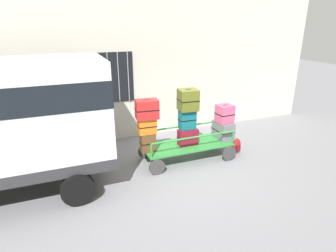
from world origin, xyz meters
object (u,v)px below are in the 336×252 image
(suitcase_midleft_middle, at_px, (187,119))
(backpack, at_px, (236,146))
(suitcase_left_bottom, at_px, (148,143))
(suitcase_left_middle, at_px, (147,126))
(suitcase_left_top, at_px, (147,109))
(suitcase_center_middle, at_px, (225,114))
(suitcase_center_bottom, at_px, (223,130))
(suitcase_midleft_top, at_px, (188,100))
(suitcase_midleft_bottom, at_px, (188,137))
(luggage_cart, at_px, (187,147))

(suitcase_midleft_middle, distance_m, backpack, 1.79)
(suitcase_left_bottom, xyz_separation_m, backpack, (2.64, -0.10, -0.48))
(suitcase_left_middle, height_order, suitcase_left_top, suitcase_left_top)
(suitcase_left_bottom, bearing_deg, backpack, -2.08)
(suitcase_left_top, xyz_separation_m, suitcase_center_middle, (2.26, 0.04, -0.39))
(suitcase_left_bottom, relative_size, suitcase_center_bottom, 0.78)
(suitcase_midleft_top, height_order, suitcase_center_bottom, suitcase_midleft_top)
(suitcase_midleft_middle, height_order, suitcase_midleft_top, suitcase_midleft_top)
(suitcase_midleft_bottom, height_order, suitcase_midleft_middle, suitcase_midleft_middle)
(suitcase_left_middle, bearing_deg, suitcase_center_middle, -0.12)
(suitcase_midleft_bottom, distance_m, suitcase_midleft_top, 1.02)
(luggage_cart, distance_m, suitcase_midleft_middle, 0.79)
(luggage_cart, relative_size, suitcase_center_middle, 5.07)
(suitcase_center_middle, bearing_deg, backpack, -18.90)
(luggage_cart, height_order, suitcase_midleft_bottom, suitcase_midleft_bottom)
(luggage_cart, height_order, suitcase_left_bottom, suitcase_left_bottom)
(luggage_cart, relative_size, suitcase_left_bottom, 5.16)
(suitcase_left_bottom, bearing_deg, suitcase_left_top, -90.00)
(suitcase_left_middle, height_order, suitcase_center_middle, suitcase_center_middle)
(suitcase_center_middle, bearing_deg, suitcase_midleft_top, 179.19)
(luggage_cart, relative_size, suitcase_midleft_bottom, 4.65)
(luggage_cart, bearing_deg, backpack, -4.90)
(luggage_cart, relative_size, suitcase_midleft_middle, 4.75)
(suitcase_left_bottom, distance_m, backpack, 2.69)
(suitcase_midleft_middle, bearing_deg, suitcase_center_middle, -1.82)
(luggage_cart, xyz_separation_m, suitcase_left_bottom, (-1.13, -0.03, 0.33))
(luggage_cart, height_order, backpack, luggage_cart)
(suitcase_center_middle, xyz_separation_m, backpack, (0.39, -0.13, -0.98))
(luggage_cart, bearing_deg, suitcase_midleft_bottom, -90.00)
(suitcase_left_middle, relative_size, suitcase_midleft_middle, 0.89)
(suitcase_left_top, relative_size, suitcase_center_middle, 1.20)
(suitcase_midleft_bottom, height_order, suitcase_center_bottom, suitcase_center_bottom)
(suitcase_left_bottom, relative_size, suitcase_left_middle, 1.04)
(suitcase_left_middle, distance_m, suitcase_midleft_bottom, 1.22)
(luggage_cart, distance_m, suitcase_center_bottom, 1.18)
(suitcase_left_middle, bearing_deg, suitcase_left_top, -90.00)
(suitcase_center_bottom, height_order, backpack, suitcase_center_bottom)
(luggage_cart, relative_size, backpack, 5.68)
(suitcase_left_bottom, relative_size, suitcase_center_middle, 0.98)
(suitcase_left_middle, xyz_separation_m, suitcase_left_top, (0.00, -0.04, 0.44))
(suitcase_left_middle, height_order, suitcase_midleft_middle, suitcase_midleft_middle)
(suitcase_midleft_bottom, bearing_deg, backpack, -3.75)
(luggage_cart, bearing_deg, suitcase_center_middle, 0.14)
(suitcase_center_bottom, distance_m, backpack, 0.64)
(suitcase_midleft_bottom, xyz_separation_m, backpack, (1.52, -0.10, -0.46))
(backpack, bearing_deg, luggage_cart, 175.10)
(suitcase_left_top, bearing_deg, suitcase_left_middle, 90.00)
(luggage_cart, distance_m, suitcase_left_bottom, 1.17)
(luggage_cart, xyz_separation_m, suitcase_midleft_bottom, (-0.00, -0.03, 0.30))
(luggage_cart, relative_size, suitcase_left_middle, 5.37)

